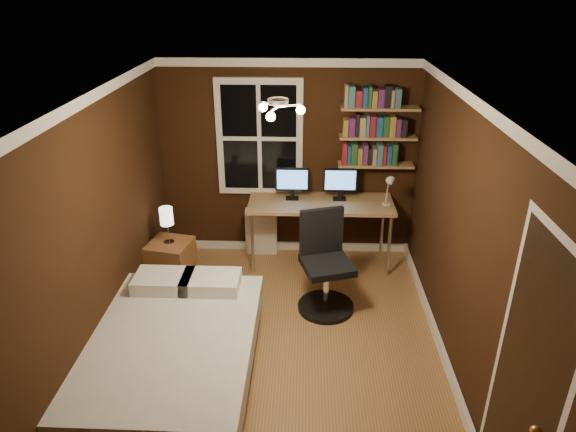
{
  "coord_description": "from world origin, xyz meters",
  "views": [
    {
      "loc": [
        0.22,
        -4.02,
        3.34
      ],
      "look_at": [
        0.06,
        0.45,
        1.25
      ],
      "focal_mm": 32.0,
      "sensor_mm": 36.0,
      "label": 1
    }
  ],
  "objects_px": {
    "radiator": "(261,231)",
    "office_chair": "(325,272)",
    "desk": "(321,206)",
    "desk_lamp": "(389,190)",
    "bed": "(172,357)",
    "monitor_left": "(292,184)",
    "monitor_right": "(340,184)",
    "bedside_lamp": "(167,226)",
    "nightstand": "(172,264)"
  },
  "relations": [
    {
      "from": "radiator",
      "to": "office_chair",
      "type": "distance_m",
      "value": 1.46
    },
    {
      "from": "desk",
      "to": "office_chair",
      "type": "distance_m",
      "value": 1.04
    },
    {
      "from": "desk_lamp",
      "to": "office_chair",
      "type": "xyz_separation_m",
      "value": [
        -0.75,
        -0.86,
        -0.62
      ]
    },
    {
      "from": "bed",
      "to": "monitor_left",
      "type": "bearing_deg",
      "value": 67.19
    },
    {
      "from": "desk",
      "to": "radiator",
      "type": "bearing_deg",
      "value": 162.48
    },
    {
      "from": "desk",
      "to": "desk_lamp",
      "type": "relative_size",
      "value": 4.03
    },
    {
      "from": "monitor_left",
      "to": "monitor_right",
      "type": "xyz_separation_m",
      "value": [
        0.59,
        0.0,
        0.0
      ]
    },
    {
      "from": "radiator",
      "to": "monitor_left",
      "type": "height_order",
      "value": "monitor_left"
    },
    {
      "from": "bed",
      "to": "office_chair",
      "type": "xyz_separation_m",
      "value": [
        1.39,
        1.25,
        0.15
      ]
    },
    {
      "from": "bedside_lamp",
      "to": "monitor_right",
      "type": "distance_m",
      "value": 2.12
    },
    {
      "from": "desk_lamp",
      "to": "office_chair",
      "type": "relative_size",
      "value": 0.39
    },
    {
      "from": "desk",
      "to": "office_chair",
      "type": "xyz_separation_m",
      "value": [
        0.03,
        -0.98,
        -0.34
      ]
    },
    {
      "from": "nightstand",
      "to": "desk",
      "type": "height_order",
      "value": "desk"
    },
    {
      "from": "nightstand",
      "to": "office_chair",
      "type": "height_order",
      "value": "office_chair"
    },
    {
      "from": "bedside_lamp",
      "to": "desk_lamp",
      "type": "relative_size",
      "value": 0.99
    },
    {
      "from": "nightstand",
      "to": "bedside_lamp",
      "type": "xyz_separation_m",
      "value": [
        0.0,
        0.0,
        0.5
      ]
    },
    {
      "from": "bedside_lamp",
      "to": "radiator",
      "type": "xyz_separation_m",
      "value": [
        0.99,
        0.86,
        -0.48
      ]
    },
    {
      "from": "monitor_left",
      "to": "monitor_right",
      "type": "relative_size",
      "value": 1.0
    },
    {
      "from": "desk",
      "to": "desk_lamp",
      "type": "xyz_separation_m",
      "value": [
        0.79,
        -0.12,
        0.28
      ]
    },
    {
      "from": "monitor_right",
      "to": "desk_lamp",
      "type": "xyz_separation_m",
      "value": [
        0.56,
        -0.21,
        0.02
      ]
    },
    {
      "from": "bed",
      "to": "desk",
      "type": "xyz_separation_m",
      "value": [
        1.35,
        2.23,
        0.49
      ]
    },
    {
      "from": "radiator",
      "to": "desk_lamp",
      "type": "bearing_deg",
      "value": -13.18
    },
    {
      "from": "radiator",
      "to": "office_chair",
      "type": "relative_size",
      "value": 0.55
    },
    {
      "from": "radiator",
      "to": "office_chair",
      "type": "height_order",
      "value": "office_chair"
    },
    {
      "from": "radiator",
      "to": "office_chair",
      "type": "bearing_deg",
      "value": -56.86
    },
    {
      "from": "bed",
      "to": "office_chair",
      "type": "bearing_deg",
      "value": 42.57
    },
    {
      "from": "monitor_left",
      "to": "bed",
      "type": "bearing_deg",
      "value": -113.21
    },
    {
      "from": "desk",
      "to": "nightstand",
      "type": "bearing_deg",
      "value": -160.48
    },
    {
      "from": "nightstand",
      "to": "monitor_left",
      "type": "distance_m",
      "value": 1.74
    },
    {
      "from": "bed",
      "to": "radiator",
      "type": "distance_m",
      "value": 2.54
    },
    {
      "from": "bed",
      "to": "radiator",
      "type": "bearing_deg",
      "value": 77.02
    },
    {
      "from": "desk_lamp",
      "to": "office_chair",
      "type": "height_order",
      "value": "desk_lamp"
    },
    {
      "from": "radiator",
      "to": "monitor_right",
      "type": "relative_size",
      "value": 1.48
    },
    {
      "from": "radiator",
      "to": "monitor_left",
      "type": "distance_m",
      "value": 0.85
    },
    {
      "from": "bed",
      "to": "monitor_left",
      "type": "relative_size",
      "value": 4.87
    },
    {
      "from": "monitor_right",
      "to": "desk_lamp",
      "type": "relative_size",
      "value": 0.94
    },
    {
      "from": "desk",
      "to": "monitor_left",
      "type": "relative_size",
      "value": 4.27
    },
    {
      "from": "bedside_lamp",
      "to": "office_chair",
      "type": "xyz_separation_m",
      "value": [
        1.78,
        -0.36,
        -0.35
      ]
    },
    {
      "from": "bed",
      "to": "desk_lamp",
      "type": "height_order",
      "value": "desk_lamp"
    },
    {
      "from": "monitor_right",
      "to": "bedside_lamp",
      "type": "bearing_deg",
      "value": -160.31
    },
    {
      "from": "bedside_lamp",
      "to": "monitor_left",
      "type": "bearing_deg",
      "value": 26.95
    },
    {
      "from": "desk",
      "to": "bedside_lamp",
      "type": "bearing_deg",
      "value": -160.48
    },
    {
      "from": "monitor_right",
      "to": "office_chair",
      "type": "relative_size",
      "value": 0.37
    },
    {
      "from": "bedside_lamp",
      "to": "monitor_right",
      "type": "height_order",
      "value": "monitor_right"
    },
    {
      "from": "office_chair",
      "to": "monitor_left",
      "type": "bearing_deg",
      "value": 93.11
    },
    {
      "from": "nightstand",
      "to": "office_chair",
      "type": "xyz_separation_m",
      "value": [
        1.78,
        -0.36,
        0.15
      ]
    },
    {
      "from": "monitor_left",
      "to": "office_chair",
      "type": "bearing_deg",
      "value": -69.98
    },
    {
      "from": "bedside_lamp",
      "to": "office_chair",
      "type": "relative_size",
      "value": 0.39
    },
    {
      "from": "bedside_lamp",
      "to": "monitor_right",
      "type": "relative_size",
      "value": 1.05
    },
    {
      "from": "nightstand",
      "to": "monitor_left",
      "type": "xyz_separation_m",
      "value": [
        1.39,
        0.71,
        0.76
      ]
    }
  ]
}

